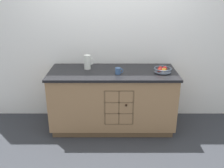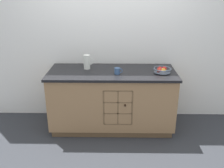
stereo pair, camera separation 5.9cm
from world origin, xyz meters
The scene contains 6 objects.
ground_plane centered at (0.00, 0.00, 0.00)m, with size 14.00×14.00×0.00m, color #2D3035.
back_wall centered at (0.00, 0.42, 1.27)m, with size 4.40×0.06×2.55m, color white.
kitchen_island centered at (0.00, 0.00, 0.45)m, with size 1.80×0.74×0.88m.
fruit_bowl centered at (0.69, -0.06, 0.92)m, with size 0.25×0.25×0.08m.
white_pitcher centered at (-0.36, 0.11, 0.99)m, with size 0.15×0.10×0.21m.
ceramic_mug centered at (0.08, -0.12, 0.92)m, with size 0.11×0.08×0.09m.
Camera 2 is at (0.05, -3.33, 1.99)m, focal length 40.00 mm.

